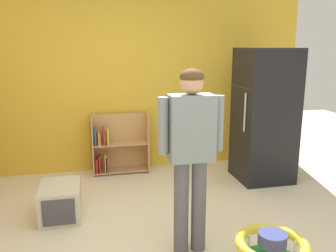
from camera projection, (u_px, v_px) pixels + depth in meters
ground_plane at (164, 250)px, 3.21m from camera, size 12.00×12.00×0.00m
back_wall at (130, 78)px, 5.12m from camera, size 5.20×0.06×2.70m
refrigerator at (264, 116)px, 4.75m from camera, size 0.73×0.68×1.78m
bookshelf at (117, 147)px, 5.12m from camera, size 0.80×0.28×0.85m
standing_person at (191, 146)px, 2.99m from camera, size 0.57×0.22×1.63m
baby_walker at (271, 251)px, 2.91m from camera, size 0.60×0.60×0.32m
pet_carrier at (61, 201)px, 3.79m from camera, size 0.42×0.55×0.36m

